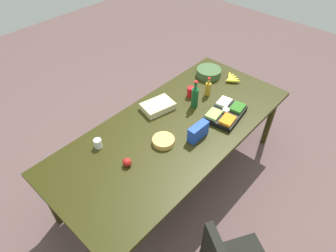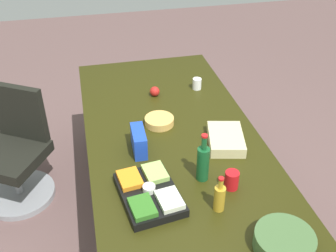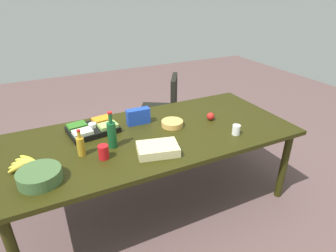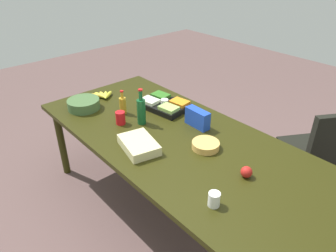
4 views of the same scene
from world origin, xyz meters
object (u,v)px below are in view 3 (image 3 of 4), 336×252
at_px(wine_bottle, 112,134).
at_px(apple_red, 211,116).
at_px(chip_bowl, 172,123).
at_px(office_chair, 162,116).
at_px(sheet_cake, 158,149).
at_px(chip_bag_blue, 138,116).
at_px(veggie_tray, 93,128).
at_px(salad_bowl, 40,176).
at_px(banana_bunch, 24,163).
at_px(paper_cup, 236,130).
at_px(conference_table, 153,140).
at_px(dressing_bottle, 81,146).
at_px(red_solo_cup, 103,152).

distance_m(wine_bottle, apple_red, 1.02).
bearing_deg(chip_bowl, office_chair, -109.76).
xyz_separation_m(wine_bottle, sheet_cake, (-0.29, 0.25, -0.08)).
bearing_deg(chip_bowl, sheet_cake, 49.75).
distance_m(chip_bag_blue, veggie_tray, 0.43).
bearing_deg(salad_bowl, veggie_tray, -130.37).
bearing_deg(banana_bunch, paper_cup, 170.14).
height_order(office_chair, salad_bowl, office_chair).
height_order(conference_table, apple_red, apple_red).
relative_size(conference_table, veggie_tray, 5.62).
height_order(dressing_bottle, chip_bowl, dressing_bottle).
bearing_deg(wine_bottle, dressing_bottle, 3.37).
relative_size(banana_bunch, veggie_tray, 0.50).
distance_m(chip_bag_blue, sheet_cake, 0.57).
distance_m(salad_bowl, banana_bunch, 0.28).
distance_m(conference_table, chip_bag_blue, 0.29).
distance_m(dressing_bottle, veggie_tray, 0.39).
xyz_separation_m(salad_bowl, chip_bag_blue, (-0.91, -0.55, 0.03)).
bearing_deg(wine_bottle, salad_bowl, 22.30).
distance_m(wine_bottle, veggie_tray, 0.35).
bearing_deg(chip_bag_blue, conference_table, 99.08).
xyz_separation_m(office_chair, banana_bunch, (1.66, 1.19, 0.45)).
xyz_separation_m(dressing_bottle, red_solo_cup, (-0.14, 0.12, -0.03)).
bearing_deg(dressing_bottle, conference_table, -172.57).
height_order(salad_bowl, veggie_tray, salad_bowl).
bearing_deg(dressing_bottle, chip_bag_blue, -151.00).
bearing_deg(sheet_cake, conference_table, -105.88).
relative_size(salad_bowl, veggie_tray, 0.63).
relative_size(wine_bottle, apple_red, 4.10).
height_order(wine_bottle, banana_bunch, wine_bottle).
bearing_deg(wine_bottle, banana_bunch, -2.12).
relative_size(paper_cup, apple_red, 1.18).
relative_size(salad_bowl, chip_bag_blue, 1.32).
bearing_deg(chip_bag_blue, apple_red, 160.58).
bearing_deg(sheet_cake, apple_red, -155.40).
bearing_deg(banana_bunch, dressing_bottle, 174.52).
bearing_deg(office_chair, salad_bowl, 42.67).
height_order(wine_bottle, red_solo_cup, wine_bottle).
bearing_deg(paper_cup, dressing_bottle, -11.23).
xyz_separation_m(chip_bag_blue, red_solo_cup, (0.45, 0.45, -0.02)).
height_order(banana_bunch, sheet_cake, sheet_cake).
height_order(banana_bunch, chip_bowl, chip_bowl).
bearing_deg(conference_table, salad_bowl, 17.57).
distance_m(chip_bowl, sheet_cake, 0.49).
xyz_separation_m(veggie_tray, red_solo_cup, (0.02, 0.47, 0.02)).
bearing_deg(apple_red, paper_cup, 95.40).
relative_size(office_chair, chip_bag_blue, 4.19).
bearing_deg(conference_table, chip_bag_blue, -80.92).
relative_size(chip_bowl, veggie_tray, 0.45).
bearing_deg(dressing_bottle, office_chair, -135.59).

